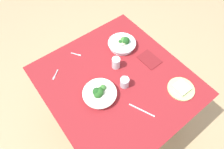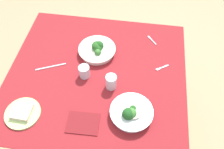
{
  "view_description": "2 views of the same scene",
  "coord_description": "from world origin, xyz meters",
  "views": [
    {
      "loc": [
        0.6,
        -0.51,
        2.02
      ],
      "look_at": [
        -0.04,
        -0.01,
        0.78
      ],
      "focal_mm": 30.86,
      "sensor_mm": 36.0,
      "label": 1
    },
    {
      "loc": [
        -0.23,
        0.87,
        1.94
      ],
      "look_at": [
        -0.1,
        0.02,
        0.78
      ],
      "focal_mm": 37.54,
      "sensor_mm": 36.0,
      "label": 2
    }
  ],
  "objects": [
    {
      "name": "ground_plane",
      "position": [
        0.0,
        0.0,
        0.0
      ],
      "size": [
        6.0,
        6.0,
        0.0
      ],
      "primitive_type": "plane",
      "color": "tan"
    },
    {
      "name": "dining_table",
      "position": [
        0.0,
        0.0,
        0.62
      ],
      "size": [
        1.14,
        1.07,
        0.73
      ],
      "color": "maroon",
      "rests_on": "ground_plane"
    },
    {
      "name": "broccoli_bowl_far",
      "position": [
        -0.25,
        0.26,
        0.77
      ],
      "size": [
        0.24,
        0.24,
        0.1
      ],
      "color": "white",
      "rests_on": "dining_table"
    },
    {
      "name": "broccoli_bowl_near",
      "position": [
        0.03,
        -0.18,
        0.76
      ],
      "size": [
        0.25,
        0.25,
        0.09
      ],
      "color": "silver",
      "rests_on": "dining_table"
    },
    {
      "name": "bread_side_plate",
      "position": [
        0.36,
        0.34,
        0.75
      ],
      "size": [
        0.2,
        0.2,
        0.04
      ],
      "color": "#B7D684",
      "rests_on": "dining_table"
    },
    {
      "name": "water_glass_center",
      "position": [
        -0.11,
        0.08,
        0.78
      ],
      "size": [
        0.07,
        0.07,
        0.1
      ],
      "primitive_type": "cylinder",
      "color": "silver",
      "rests_on": "dining_table"
    },
    {
      "name": "water_glass_side",
      "position": [
        0.07,
        0.02,
        0.77
      ],
      "size": [
        0.07,
        0.07,
        0.08
      ],
      "primitive_type": "cylinder",
      "color": "silver",
      "rests_on": "dining_table"
    },
    {
      "name": "fork_by_far_bowl",
      "position": [
        -0.34,
        -0.36,
        0.74
      ],
      "size": [
        0.07,
        0.08,
        0.0
      ],
      "rotation": [
        0.0,
        0.0,
        5.38
      ],
      "color": "#B7B7BC",
      "rests_on": "dining_table"
    },
    {
      "name": "fork_by_near_bowl",
      "position": [
        -0.41,
        -0.11,
        0.74
      ],
      "size": [
        0.08,
        0.06,
        0.0
      ],
      "rotation": [
        0.0,
        0.0,
        0.6
      ],
      "color": "#B7B7BC",
      "rests_on": "dining_table"
    },
    {
      "name": "table_knife_left",
      "position": [
        0.31,
        -0.02,
        0.74
      ],
      "size": [
        0.19,
        0.09,
        0.0
      ],
      "primitive_type": "cube",
      "rotation": [
        0.0,
        0.0,
        0.42
      ],
      "color": "#B7B7BC",
      "rests_on": "dining_table"
    },
    {
      "name": "napkin_folded_upper",
      "position": [
        0.01,
        0.34,
        0.74
      ],
      "size": [
        0.18,
        0.14,
        0.01
      ],
      "primitive_type": "cube",
      "rotation": [
        0.0,
        0.0,
        0.04
      ],
      "color": "maroon",
      "rests_on": "dining_table"
    }
  ]
}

